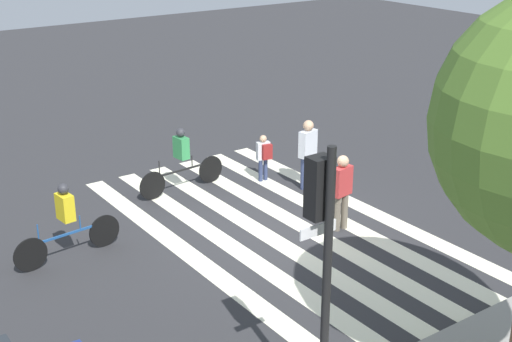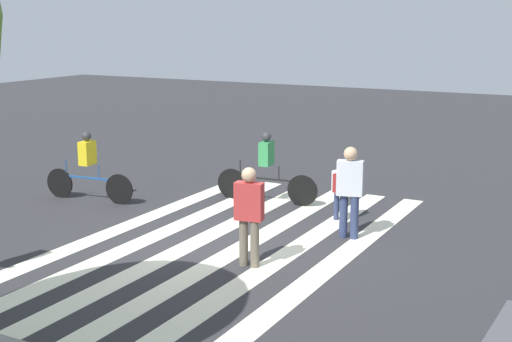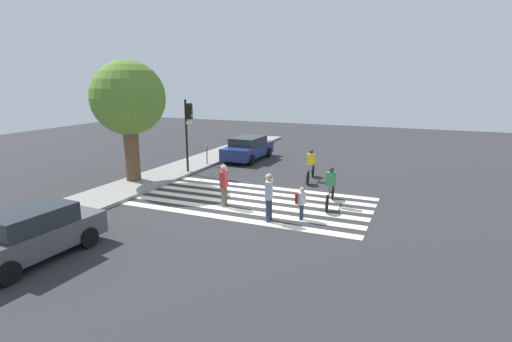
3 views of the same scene
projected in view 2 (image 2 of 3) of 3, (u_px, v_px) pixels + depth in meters
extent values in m
plane|color=#2D2D30|center=(220.00, 244.00, 13.55)|extent=(60.00, 60.00, 0.00)
cube|color=#F2EDCC|center=(333.00, 263.00, 12.48)|extent=(0.46, 10.00, 0.01)
cube|color=#F2EDCC|center=(286.00, 255.00, 12.91)|extent=(0.46, 10.00, 0.01)
cube|color=#F2EDCC|center=(241.00, 247.00, 13.33)|extent=(0.46, 10.00, 0.01)
cube|color=#F2EDCC|center=(200.00, 240.00, 13.76)|extent=(0.46, 10.00, 0.01)
cube|color=#F2EDCC|center=(161.00, 233.00, 14.19)|extent=(0.46, 10.00, 0.01)
cube|color=#F2EDCC|center=(124.00, 227.00, 14.62)|extent=(0.46, 10.00, 0.01)
cylinder|color=#6B6051|center=(255.00, 244.00, 12.21)|extent=(0.16, 0.16, 0.83)
cylinder|color=#6B6051|center=(244.00, 242.00, 12.31)|extent=(0.16, 0.16, 0.83)
cube|color=#B73333|center=(249.00, 201.00, 12.10)|extent=(0.51, 0.30, 0.66)
sphere|color=tan|center=(249.00, 175.00, 12.00)|extent=(0.26, 0.26, 0.26)
cylinder|color=navy|center=(343.00, 207.00, 15.03)|extent=(0.11, 0.11, 0.59)
cylinder|color=navy|center=(336.00, 206.00, 15.10)|extent=(0.11, 0.11, 0.59)
cube|color=silver|center=(340.00, 182.00, 14.95)|extent=(0.37, 0.23, 0.47)
sphere|color=tan|center=(341.00, 167.00, 14.88)|extent=(0.19, 0.19, 0.19)
cube|color=maroon|center=(339.00, 184.00, 14.82)|extent=(0.28, 0.17, 0.40)
cylinder|color=navy|center=(354.00, 217.00, 13.78)|extent=(0.16, 0.16, 0.86)
cylinder|color=navy|center=(343.00, 216.00, 13.89)|extent=(0.16, 0.16, 0.86)
cube|color=silver|center=(350.00, 178.00, 13.67)|extent=(0.54, 0.34, 0.68)
sphere|color=tan|center=(351.00, 154.00, 13.57)|extent=(0.27, 0.27, 0.27)
cylinder|color=black|center=(232.00, 184.00, 16.88)|extent=(0.72, 0.10, 0.72)
cylinder|color=black|center=(302.00, 191.00, 16.20)|extent=(0.72, 0.10, 0.72)
cube|color=black|center=(266.00, 179.00, 16.50)|extent=(1.51, 0.17, 0.04)
cylinder|color=black|center=(279.00, 173.00, 16.34)|extent=(0.03, 0.03, 0.32)
cylinder|color=black|center=(240.00, 168.00, 16.71)|extent=(0.03, 0.03, 0.40)
cube|color=#338C4C|center=(266.00, 154.00, 16.37)|extent=(0.27, 0.42, 0.55)
sphere|color=#333338|center=(266.00, 137.00, 16.29)|extent=(0.22, 0.22, 0.22)
cylinder|color=black|center=(60.00, 183.00, 16.97)|extent=(0.70, 0.12, 0.70)
cylinder|color=black|center=(119.00, 189.00, 16.36)|extent=(0.70, 0.12, 0.70)
cube|color=#1E4C8C|center=(89.00, 178.00, 16.63)|extent=(1.40, 0.19, 0.04)
cylinder|color=#1E4C8C|center=(99.00, 172.00, 16.49)|extent=(0.03, 0.03, 0.32)
cylinder|color=#1E4C8C|center=(66.00, 168.00, 16.81)|extent=(0.03, 0.03, 0.40)
cube|color=yellow|center=(87.00, 153.00, 16.50)|extent=(0.28, 0.42, 0.55)
sphere|color=#333338|center=(86.00, 136.00, 16.42)|extent=(0.22, 0.22, 0.22)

